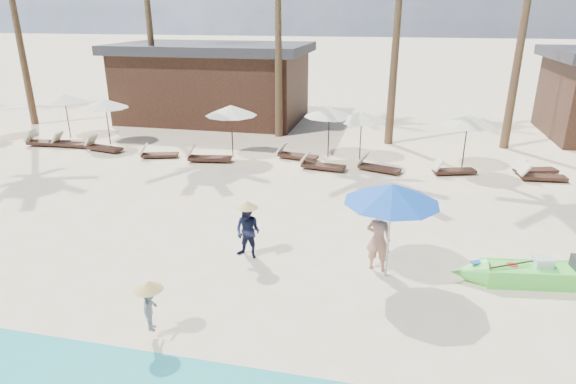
# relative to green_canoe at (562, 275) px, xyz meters

# --- Properties ---
(ground) EXTENTS (240.00, 240.00, 0.00)m
(ground) POSITION_rel_green_canoe_xyz_m (-6.41, -1.80, -0.24)
(ground) COLOR beige
(ground) RESTS_ON ground
(green_canoe) EXTENTS (5.64, 1.23, 0.72)m
(green_canoe) POSITION_rel_green_canoe_xyz_m (0.00, 0.00, 0.00)
(green_canoe) COLOR #52E044
(green_canoe) RESTS_ON ground
(tourist) EXTENTS (0.66, 0.50, 1.63)m
(tourist) POSITION_rel_green_canoe_xyz_m (-4.22, -0.23, 0.58)
(tourist) COLOR tan
(tourist) RESTS_ON ground
(vendor_green) EXTENTS (0.81, 0.69, 1.44)m
(vendor_green) POSITION_rel_green_canoe_xyz_m (-7.49, -0.31, 0.48)
(vendor_green) COLOR #131835
(vendor_green) RESTS_ON ground
(vendor_yellow) EXTENTS (0.50, 0.68, 0.95)m
(vendor_yellow) POSITION_rel_green_canoe_xyz_m (-8.34, -3.86, 0.41)
(vendor_yellow) COLOR gray
(vendor_yellow) RESTS_ON ground
(blue_umbrella) EXTENTS (2.19, 2.19, 2.36)m
(blue_umbrella) POSITION_rel_green_canoe_xyz_m (-3.99, -0.53, 1.89)
(blue_umbrella) COLOR #99999E
(blue_umbrella) RESTS_ON ground
(resort_parasol_2) EXTENTS (2.13, 2.13, 2.19)m
(resort_parasol_2) POSITION_rel_green_canoe_xyz_m (-20.04, 9.92, 1.73)
(resort_parasol_2) COLOR #3A2118
(resort_parasol_2) RESTS_ON ground
(lounger_2_left) EXTENTS (2.06, 0.88, 0.68)m
(lounger_2_left) POSITION_rel_green_canoe_xyz_m (-20.11, 8.17, -0.02)
(lounger_2_left) COLOR #3A2118
(lounger_2_left) RESTS_ON ground
(resort_parasol_3) EXTENTS (2.10, 2.10, 2.17)m
(resort_parasol_3) POSITION_rel_green_canoe_xyz_m (-17.30, 9.12, 1.71)
(resort_parasol_3) COLOR #3A2118
(resort_parasol_3) RESTS_ON ground
(lounger_3_left) EXTENTS (1.83, 0.61, 0.62)m
(lounger_3_left) POSITION_rel_green_canoe_xyz_m (-18.82, 8.22, -0.04)
(lounger_3_left) COLOR #3A2118
(lounger_3_left) RESTS_ON ground
(lounger_3_right) EXTENTS (1.89, 0.92, 0.62)m
(lounger_3_right) POSITION_rel_green_canoe_xyz_m (-16.97, 7.95, -0.04)
(lounger_3_right) COLOR #3A2118
(lounger_3_right) RESTS_ON ground
(resort_parasol_4) EXTENTS (2.20, 2.20, 2.27)m
(resort_parasol_4) POSITION_rel_green_canoe_xyz_m (-10.86, 8.38, 1.80)
(resort_parasol_4) COLOR #3A2118
(resort_parasol_4) RESTS_ON ground
(lounger_4_left) EXTENTS (1.71, 0.94, 0.55)m
(lounger_4_left) POSITION_rel_green_canoe_xyz_m (-14.02, 7.49, -0.06)
(lounger_4_left) COLOR #3A2118
(lounger_4_left) RESTS_ON ground
(lounger_4_right) EXTENTS (1.97, 0.88, 0.64)m
(lounger_4_right) POSITION_rel_green_canoe_xyz_m (-11.69, 7.41, -0.03)
(lounger_4_right) COLOR #3A2118
(lounger_4_right) RESTS_ON ground
(resort_parasol_5) EXTENTS (2.15, 2.15, 2.22)m
(resort_parasol_5) POSITION_rel_green_canoe_xyz_m (-6.78, 9.24, 1.76)
(resort_parasol_5) COLOR #3A2118
(resort_parasol_5) RESTS_ON ground
(lounger_5_left) EXTENTS (1.88, 0.91, 0.61)m
(lounger_5_left) POSITION_rel_green_canoe_xyz_m (-8.12, 8.62, -0.04)
(lounger_5_left) COLOR #3A2118
(lounger_5_left) RESTS_ON ground
(resort_parasol_6) EXTENTS (2.04, 2.04, 2.10)m
(resort_parasol_6) POSITION_rel_green_canoe_xyz_m (-5.40, 9.11, 1.65)
(resort_parasol_6) COLOR #3A2118
(resort_parasol_6) RESTS_ON ground
(lounger_6_left) EXTENTS (1.90, 0.80, 0.63)m
(lounger_6_left) POSITION_rel_green_canoe_xyz_m (-6.84, 7.41, -0.03)
(lounger_6_left) COLOR #3A2118
(lounger_6_left) RESTS_ON ground
(lounger_6_right) EXTENTS (1.82, 1.05, 0.59)m
(lounger_6_right) POSITION_rel_green_canoe_xyz_m (-4.62, 7.67, -0.04)
(lounger_6_right) COLOR #3A2118
(lounger_6_right) RESTS_ON ground
(resort_parasol_7) EXTENTS (2.12, 2.12, 2.18)m
(resort_parasol_7) POSITION_rel_green_canoe_xyz_m (-1.23, 8.85, 1.73)
(resort_parasol_7) COLOR #3A2118
(resort_parasol_7) RESTS_ON ground
(lounger_7_left) EXTENTS (1.78, 1.02, 0.58)m
(lounger_7_left) POSITION_rel_green_canoe_xyz_m (-1.75, 7.89, -0.05)
(lounger_7_left) COLOR #3A2118
(lounger_7_left) RESTS_ON ground
(lounger_7_right) EXTENTS (1.74, 0.67, 0.58)m
(lounger_7_right) POSITION_rel_green_canoe_xyz_m (1.44, 7.85, -0.05)
(lounger_7_right) COLOR #3A2118
(lounger_7_right) RESTS_ON ground
(lounger_8_left) EXTENTS (1.79, 1.03, 0.58)m
(lounger_8_left) POSITION_rel_green_canoe_xyz_m (1.37, 8.65, -0.05)
(lounger_8_left) COLOR #3A2118
(lounger_8_left) RESTS_ON ground
(pavilion_west) EXTENTS (10.80, 6.60, 4.30)m
(pavilion_west) POSITION_rel_green_canoe_xyz_m (-14.41, 15.70, 1.95)
(pavilion_west) COLOR #3A2118
(pavilion_west) RESTS_ON ground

